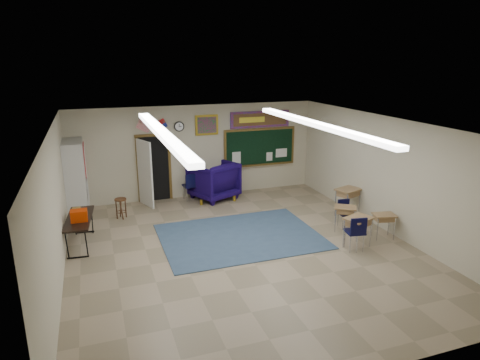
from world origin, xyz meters
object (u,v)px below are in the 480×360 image
object	(u,v)px
student_desk_front_left	(345,217)
wooden_stool	(121,208)
student_desk_front_right	(348,201)
wingback_armchair	(213,180)
folding_table	(80,230)

from	to	relation	value
student_desk_front_left	wooden_stool	bearing A→B (deg)	-175.13
student_desk_front_left	student_desk_front_right	bearing A→B (deg)	86.21
wingback_armchair	folding_table	bearing A→B (deg)	6.51
student_desk_front_right	wingback_armchair	bearing A→B (deg)	119.66
wingback_armchair	student_desk_front_right	bearing A→B (deg)	114.25
student_desk_front_left	wooden_stool	size ratio (longest dim) A/B	1.19
wingback_armchair	folding_table	distance (m)	4.75
student_desk_front_left	wooden_stool	distance (m)	6.24
student_desk_front_left	folding_table	distance (m)	6.73
student_desk_front_left	folding_table	size ratio (longest dim) A/B	0.40
wingback_armchair	wooden_stool	size ratio (longest dim) A/B	2.27
folding_table	wooden_stool	world-z (taller)	folding_table
student_desk_front_left	student_desk_front_right	xyz separation A→B (m)	(0.69, 0.94, 0.08)
student_desk_front_right	folding_table	xyz separation A→B (m)	(-7.29, 0.41, -0.07)
wingback_armchair	wooden_stool	distance (m)	3.14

